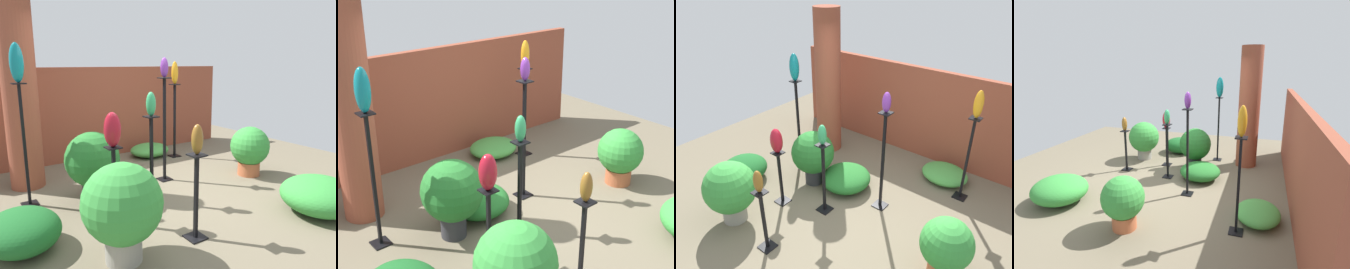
{
  "view_description": "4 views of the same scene",
  "coord_description": "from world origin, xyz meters",
  "views": [
    {
      "loc": [
        -2.42,
        -3.49,
        1.8
      ],
      "look_at": [
        0.15,
        0.29,
        0.79
      ],
      "focal_mm": 35.0,
      "sensor_mm": 36.0,
      "label": 1
    },
    {
      "loc": [
        -3.41,
        -3.5,
        3.13
      ],
      "look_at": [
        -0.16,
        0.4,
        1.05
      ],
      "focal_mm": 50.0,
      "sensor_mm": 36.0,
      "label": 2
    },
    {
      "loc": [
        2.34,
        -2.9,
        3.36
      ],
      "look_at": [
        -0.28,
        0.37,
        1.15
      ],
      "focal_mm": 35.0,
      "sensor_mm": 36.0,
      "label": 3
    },
    {
      "loc": [
        4.49,
        1.8,
        2.3
      ],
      "look_at": [
        -0.12,
        0.34,
        1.02
      ],
      "focal_mm": 28.0,
      "sensor_mm": 36.0,
      "label": 4
    }
  ],
  "objects": [
    {
      "name": "ground_plane",
      "position": [
        0.0,
        0.0,
        0.0
      ],
      "size": [
        8.0,
        8.0,
        0.0
      ],
      "primitive_type": "plane",
      "color": "#6B604C"
    },
    {
      "name": "brick_wall_back",
      "position": [
        0.0,
        2.38,
        0.86
      ],
      "size": [
        5.6,
        0.12,
        1.72
      ],
      "primitive_type": "cube",
      "color": "brown",
      "rests_on": "ground"
    },
    {
      "name": "brick_pillar",
      "position": [
        -1.55,
        1.48,
        1.36
      ],
      "size": [
        0.47,
        0.47,
        2.71
      ],
      "primitive_type": "cylinder",
      "color": "brown",
      "rests_on": "ground"
    },
    {
      "name": "pedestal_amber",
      "position": [
        1.16,
        1.55,
        0.65
      ],
      "size": [
        0.2,
        0.2,
        1.4
      ],
      "color": "black",
      "rests_on": "ground"
    },
    {
      "name": "pedestal_violet",
      "position": [
        0.28,
        0.57,
        0.74
      ],
      "size": [
        0.2,
        0.2,
        1.58
      ],
      "color": "black",
      "rests_on": "ground"
    },
    {
      "name": "pedestal_ruby",
      "position": [
        -0.98,
        -0.31,
        0.41
      ],
      "size": [
        0.2,
        0.2,
        0.9
      ],
      "color": "black",
      "rests_on": "ground"
    },
    {
      "name": "pedestal_jade",
      "position": [
        -0.33,
        -0.04,
        0.52
      ],
      "size": [
        0.2,
        0.2,
        1.15
      ],
      "color": "black",
      "rests_on": "ground"
    },
    {
      "name": "pedestal_bronze",
      "position": [
        -0.43,
        -1.07,
        0.41
      ],
      "size": [
        0.2,
        0.2,
        0.91
      ],
      "color": "black",
      "rests_on": "ground"
    },
    {
      "name": "pedestal_teal",
      "position": [
        -1.68,
        0.77,
        0.73
      ],
      "size": [
        0.2,
        0.2,
        1.56
      ],
      "color": "black",
      "rests_on": "ground"
    },
    {
      "name": "art_vase_amber",
      "position": [
        1.16,
        1.55,
        1.61
      ],
      "size": [
        0.13,
        0.12,
        0.42
      ],
      "primitive_type": "ellipsoid",
      "color": "orange",
      "rests_on": "pedestal_amber"
    },
    {
      "name": "art_vase_violet",
      "position": [
        0.28,
        0.57,
        1.73
      ],
      "size": [
        0.12,
        0.12,
        0.29
      ],
      "primitive_type": "ellipsoid",
      "color": "#6B2D8C",
      "rests_on": "pedestal_violet"
    },
    {
      "name": "art_vase_ruby",
      "position": [
        -0.98,
        -0.31,
        1.09
      ],
      "size": [
        0.19,
        0.17,
        0.38
      ],
      "primitive_type": "ellipsoid",
      "color": "maroon",
      "rests_on": "pedestal_ruby"
    },
    {
      "name": "art_vase_jade",
      "position": [
        -0.33,
        -0.04,
        1.3
      ],
      "size": [
        0.12,
        0.12,
        0.3
      ],
      "primitive_type": "ellipsoid",
      "color": "#2D9356",
      "rests_on": "pedestal_jade"
    },
    {
      "name": "art_vase_bronze",
      "position": [
        -0.43,
        -1.07,
        1.06
      ],
      "size": [
        0.12,
        0.11,
        0.3
      ],
      "primitive_type": "ellipsoid",
      "color": "brown",
      "rests_on": "pedestal_bronze"
    },
    {
      "name": "art_vase_teal",
      "position": [
        -1.68,
        0.77,
        1.8
      ],
      "size": [
        0.16,
        0.17,
        0.47
      ],
      "primitive_type": "ellipsoid",
      "color": "#0F727A",
      "rests_on": "pedestal_teal"
    },
    {
      "name": "potted_plant_walkway_edge",
      "position": [
        1.54,
        -0.01,
        0.45
      ],
      "size": [
        0.62,
        0.62,
        0.8
      ],
      "color": "#B25B38",
      "rests_on": "ground"
    },
    {
      "name": "potted_plant_mid_left",
      "position": [
        -1.23,
        -1.01,
        0.54
      ],
      "size": [
        0.75,
        0.75,
        0.94
      ],
      "color": "gray",
      "rests_on": "ground"
    },
    {
      "name": "potted_plant_near_pillar",
      "position": [
        -0.96,
        0.39,
        0.56
      ],
      "size": [
        0.71,
        0.71,
        0.94
      ],
      "color": "#2D2D33",
      "rests_on": "ground"
    },
    {
      "name": "foliage_bed_east",
      "position": [
        -1.96,
        -0.3,
        0.2
      ],
      "size": [
        0.74,
        0.81,
        0.4
      ],
      "primitive_type": "ellipsoid",
      "color": "#195923",
      "rests_on": "ground"
    },
    {
      "name": "foliage_bed_west",
      "position": [
        -0.45,
        0.63,
        0.17
      ],
      "size": [
        0.81,
        0.83,
        0.33
      ],
      "primitive_type": "ellipsoid",
      "color": "#236B28",
      "rests_on": "ground"
    },
    {
      "name": "foliage_bed_center",
      "position": [
        0.77,
        1.83,
        0.13
      ],
      "size": [
        0.78,
        0.67,
        0.25
      ],
      "primitive_type": "ellipsoid",
      "color": "#479942",
      "rests_on": "ground"
    }
  ]
}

